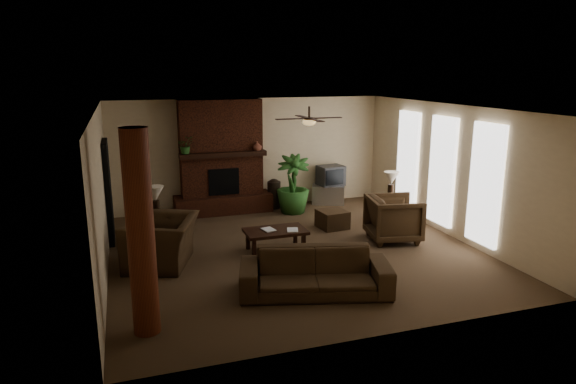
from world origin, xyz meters
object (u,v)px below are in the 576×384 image
object	(u,v)px
side_table_right	(389,210)
coffee_table	(275,233)
armchair_left	(161,234)
armchair_right	(394,216)
ottoman	(332,219)
floor_vase	(274,192)
lamp_right	(391,180)
side_table_left	(156,229)
log_column	(141,234)
floor_plant	(293,197)
lamp_left	(155,196)
tv_stand	(328,194)
sofa	(315,265)

from	to	relation	value
side_table_right	coffee_table	bearing A→B (deg)	-161.23
armchair_left	armchair_right	bearing A→B (deg)	108.07
side_table_right	armchair_right	bearing A→B (deg)	-115.20
ottoman	floor_vase	xyz separation A→B (m)	(-0.78, 2.02, 0.23)
armchair_left	lamp_right	distance (m)	5.43
floor_vase	side_table_left	xyz separation A→B (m)	(-3.09, -1.79, -0.16)
coffee_table	armchair_right	bearing A→B (deg)	-3.86
armchair_left	lamp_right	world-z (taller)	lamp_right
armchair_left	floor_vase	xyz separation A→B (m)	(3.07, 3.10, -0.16)
log_column	floor_plant	size ratio (longest dim) A/B	1.93
log_column	lamp_right	world-z (taller)	log_column
log_column	ottoman	xyz separation A→B (m)	(4.25, 3.53, -1.20)
lamp_left	armchair_left	bearing A→B (deg)	-90.48
tv_stand	coffee_table	bearing A→B (deg)	-103.80
coffee_table	lamp_right	bearing A→B (deg)	18.35
coffee_table	floor_plant	size ratio (longest dim) A/B	0.83
tv_stand	lamp_right	bearing A→B (deg)	-45.90
armchair_left	lamp_left	bearing A→B (deg)	-160.94
coffee_table	lamp_right	size ratio (longest dim) A/B	1.85
armchair_right	lamp_right	distance (m)	1.43
coffee_table	lamp_left	size ratio (longest dim) A/B	1.85
tv_stand	armchair_left	bearing A→B (deg)	-121.55
floor_plant	lamp_left	size ratio (longest dim) A/B	2.24
armchair_right	side_table_left	world-z (taller)	armchair_right
coffee_table	sofa	bearing A→B (deg)	-88.85
sofa	tv_stand	bearing A→B (deg)	80.52
log_column	tv_stand	bearing A→B (deg)	48.05
log_column	armchair_left	distance (m)	2.62
log_column	sofa	bearing A→B (deg)	9.61
sofa	floor_plant	bearing A→B (deg)	90.94
armchair_left	armchair_right	size ratio (longest dim) A/B	1.30
ottoman	armchair_right	bearing A→B (deg)	-54.04
log_column	armchair_left	xyz separation A→B (m)	(0.41, 2.45, -0.81)
tv_stand	floor_vase	bearing A→B (deg)	-155.59
armchair_left	lamp_left	size ratio (longest dim) A/B	2.07
lamp_left	side_table_right	xyz separation A→B (m)	(5.28, -0.16, -0.73)
armchair_right	floor_plant	distance (m)	2.98
floor_vase	lamp_right	xyz separation A→B (m)	(2.23, -2.01, 0.57)
log_column	coffee_table	bearing A→B (deg)	44.02
sofa	side_table_left	bearing A→B (deg)	139.45
log_column	side_table_right	distance (m)	6.81
ottoman	side_table_right	bearing A→B (deg)	1.03
lamp_left	armchair_right	bearing A→B (deg)	-16.37
coffee_table	side_table_left	distance (m)	2.54
sofa	ottoman	xyz separation A→B (m)	(1.62, 3.09, -0.27)
tv_stand	side_table_right	world-z (taller)	side_table_right
sofa	floor_plant	distance (m)	4.71
armchair_right	ottoman	world-z (taller)	armchair_right
side_table_left	side_table_right	bearing A→B (deg)	-2.12
armchair_right	armchair_left	bearing A→B (deg)	99.16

